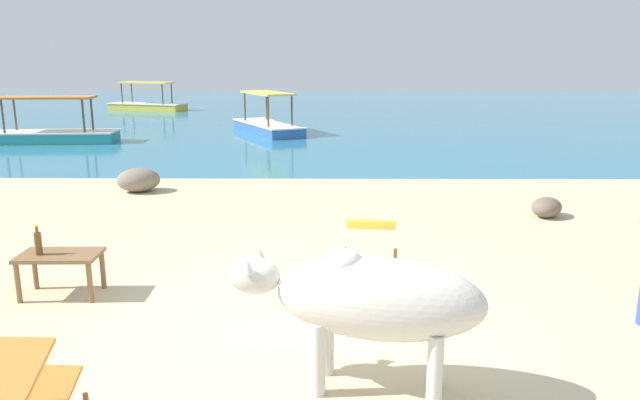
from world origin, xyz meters
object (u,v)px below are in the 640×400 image
object	(u,v)px
cow	(372,299)
bottle	(38,243)
low_bench_table	(60,261)
boat_teal	(50,133)
deck_chair_near	(370,245)
deck_chair_far	(12,388)
boat_blue	(268,124)
boat_yellow	(147,104)

from	to	relation	value
cow	bottle	distance (m)	3.50
low_bench_table	boat_teal	size ratio (longest dim) A/B	0.21
deck_chair_near	deck_chair_far	bearing A→B (deg)	-33.75
deck_chair_near	boat_teal	xyz separation A→B (m)	(-8.28, 10.91, -0.13)
low_bench_table	bottle	xyz separation A→B (m)	(-0.18, -0.03, 0.19)
deck_chair_far	deck_chair_near	bearing A→B (deg)	-37.53
boat_blue	boat_yellow	bearing A→B (deg)	9.71
cow	deck_chair_far	xyz separation A→B (m)	(-2.15, -0.67, -0.29)
boat_teal	boat_yellow	world-z (taller)	same
low_bench_table	boat_yellow	distance (m)	23.27
low_bench_table	boat_yellow	world-z (taller)	boat_yellow
bottle	low_bench_table	bearing A→B (deg)	10.50
bottle	deck_chair_far	distance (m)	2.51
low_bench_table	deck_chair_far	xyz separation A→B (m)	(0.75, -2.36, 0.03)
cow	boat_teal	distance (m)	15.37
cow	deck_chair_near	bearing A→B (deg)	-82.04
deck_chair_far	boat_blue	bearing A→B (deg)	2.00
deck_chair_far	boat_yellow	bearing A→B (deg)	16.46
deck_chair_near	boat_teal	size ratio (longest dim) A/B	0.22
low_bench_table	boat_yellow	size ratio (longest dim) A/B	0.20
cow	bottle	bearing A→B (deg)	-16.46
low_bench_table	deck_chair_near	size ratio (longest dim) A/B	0.94
cow	boat_teal	size ratio (longest dim) A/B	0.49
deck_chair_far	bottle	bearing A→B (deg)	23.50
deck_chair_near	cow	bearing A→B (deg)	1.68
boat_blue	boat_yellow	xyz separation A→B (m)	(-6.45, 8.85, 0.00)
cow	low_bench_table	xyz separation A→B (m)	(-2.90, 1.69, -0.31)
low_bench_table	deck_chair_near	distance (m)	3.08
boat_yellow	bottle	bearing A→B (deg)	-58.79
bottle	boat_blue	bearing A→B (deg)	86.34
deck_chair_far	boat_blue	distance (m)	16.07
deck_chair_near	boat_blue	world-z (taller)	boat_blue
bottle	deck_chair_near	distance (m)	3.26
boat_blue	deck_chair_near	bearing A→B (deg)	163.63
boat_teal	boat_yellow	xyz separation A→B (m)	(-0.52, 11.21, 0.00)
bottle	deck_chair_near	size ratio (longest dim) A/B	0.36
low_bench_table	boat_blue	bearing A→B (deg)	85.67
deck_chair_near	boat_yellow	world-z (taller)	boat_yellow
bottle	boat_yellow	size ratio (longest dim) A/B	0.08
boat_blue	boat_yellow	distance (m)	10.95
bottle	boat_teal	world-z (taller)	boat_teal
boat_teal	deck_chair_near	bearing A→B (deg)	123.00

